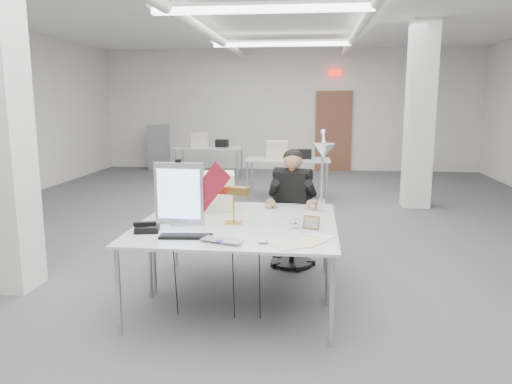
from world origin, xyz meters
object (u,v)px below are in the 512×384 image
desk_phone (147,229)px  beige_monitor (215,191)px  monitor (179,194)px  laptop (219,243)px  bankers_lamp (234,207)px  architect_lamp (323,170)px  seated_person (293,189)px  office_chair (292,217)px  desk_main (230,236)px

desk_phone → beige_monitor: 1.04m
monitor → laptop: size_ratio=1.65×
bankers_lamp → architect_lamp: (0.80, 0.35, 0.30)m
seated_person → desk_phone: seated_person is taller
beige_monitor → bankers_lamp: bearing=-73.0°
office_chair → seated_person: seated_person is taller
office_chair → laptop: 1.86m
laptop → beige_monitor: size_ratio=0.85×
monitor → laptop: 0.81m
seated_person → architect_lamp: bearing=-48.8°
desk_main → bankers_lamp: size_ratio=5.92×
desk_phone → beige_monitor: beige_monitor is taller
desk_main → office_chair: bearing=73.0°
monitor → desk_main: bearing=-28.8°
desk_phone → office_chair: bearing=39.4°
desk_main → beige_monitor: beige_monitor is taller
office_chair → beige_monitor: size_ratio=2.81×
office_chair → beige_monitor: (-0.78, -0.54, 0.38)m
beige_monitor → desk_phone: bearing=-123.3°
laptop → architect_lamp: architect_lamp is taller
seated_person → desk_phone: size_ratio=4.37×
office_chair → bankers_lamp: size_ratio=3.71×
office_chair → monitor: size_ratio=2.00×
desk_main → architect_lamp: architect_lamp is taller
desk_main → architect_lamp: (0.77, 0.75, 0.47)m
desk_main → bankers_lamp: bearing=94.5°
laptop → architect_lamp: bearing=69.9°
beige_monitor → architect_lamp: bearing=-21.2°
desk_main → desk_phone: (-0.72, 0.02, 0.04)m
office_chair → desk_main: bearing=-89.6°
laptop → desk_phone: desk_phone is taller
office_chair → beige_monitor: beige_monitor is taller
desk_phone → bankers_lamp: bearing=16.7°
seated_person → architect_lamp: (0.31, -0.71, 0.31)m
laptop → bankers_lamp: (0.01, 0.68, 0.14)m
monitor → laptop: (0.48, -0.60, -0.27)m
desk_main → desk_phone: bearing=178.3°
bankers_lamp → beige_monitor: (-0.29, 0.56, 0.04)m
monitor → desk_phone: (-0.21, -0.30, -0.26)m
bankers_lamp → beige_monitor: beige_monitor is taller
desk_phone → architect_lamp: bearing=13.9°
office_chair → laptop: office_chair is taller
desk_main → beige_monitor: size_ratio=4.48×
seated_person → bankers_lamp: 1.16m
bankers_lamp → desk_phone: size_ratio=1.52×
desk_main → office_chair: size_ratio=1.59×
desk_main → desk_phone: 0.73m
architect_lamp → desk_main: bearing=-157.0°
desk_phone → architect_lamp: 1.72m
architect_lamp → beige_monitor: bearing=147.8°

